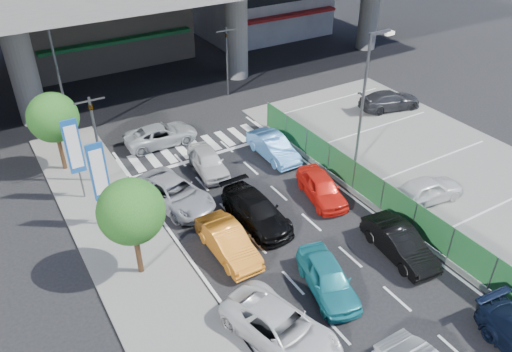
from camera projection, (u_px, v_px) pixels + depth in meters
ground at (323, 270)px, 22.29m from camera, size 120.00×120.00×0.00m
parking_lot at (455, 178)px, 28.48m from camera, size 12.00×28.00×0.06m
sidewalk_left at (141, 272)px, 22.09m from camera, size 4.00×30.00×0.12m
fence_run at (396, 206)px, 24.81m from camera, size 0.16×22.00×1.80m
traffic_light_left at (93, 119)px, 26.06m from camera, size 1.60×1.24×5.20m
traffic_light_right at (226, 45)px, 36.17m from camera, size 1.60×1.24×5.20m
street_lamp_right at (366, 91)px, 27.11m from camera, size 1.65×0.22×8.00m
street_lamp_left at (60, 69)px, 29.86m from camera, size 1.65×0.22×8.00m
signboard_near at (99, 174)px, 23.23m from camera, size 0.80×0.14×4.70m
signboard_far at (74, 149)px, 25.21m from camera, size 0.80×0.14×4.70m
tree_near at (131, 212)px, 20.28m from camera, size 2.80×2.80×4.80m
tree_far at (53, 118)px, 27.46m from camera, size 2.80×2.80×4.80m
sedan_white_mid_left at (281, 328)px, 18.68m from camera, size 3.46×5.38×1.38m
taxi_teal_mid at (328, 278)px, 20.87m from camera, size 2.59×4.33×1.38m
hatch_black_mid_right at (400, 243)px, 22.75m from camera, size 1.91×4.32×1.38m
taxi_orange_left at (228, 242)px, 22.81m from camera, size 1.48×4.19×1.38m
sedan_black_mid at (256, 211)px, 24.81m from camera, size 2.02×4.79×1.38m
taxi_orange_right at (322, 187)px, 26.54m from camera, size 2.46×4.26×1.36m
wagon_silver_front_left at (174, 193)px, 26.08m from camera, size 3.43×5.37×1.38m
sedan_white_front_mid at (208, 161)px, 28.80m from camera, size 2.03×4.09×1.34m
kei_truck_front_right at (273, 147)px, 30.17m from camera, size 1.50×4.20×1.38m
crossing_wagon_silver at (161, 135)px, 31.58m from camera, size 4.72×2.35×1.28m
parked_sedan_white at (427, 190)px, 26.26m from camera, size 4.20×2.11×1.37m
parked_sedan_dgrey at (390, 100)px, 35.81m from camera, size 4.82×2.78×1.31m
traffic_cone at (369, 177)px, 28.00m from camera, size 0.40×0.40×0.62m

